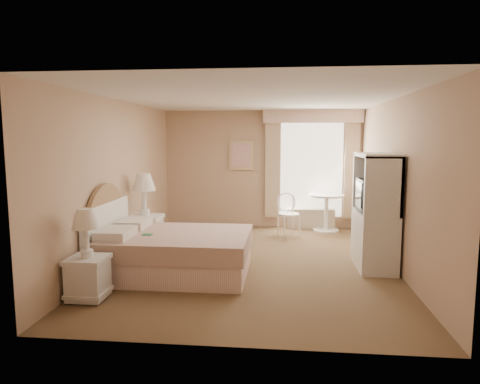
# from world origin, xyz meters

# --- Properties ---
(room) EXTENTS (4.21, 5.51, 2.51)m
(room) POSITION_xyz_m (0.00, 0.00, 1.25)
(room) COLOR brown
(room) RESTS_ON ground
(window) EXTENTS (2.05, 0.22, 2.51)m
(window) POSITION_xyz_m (1.05, 2.65, 1.34)
(window) COLOR white
(window) RESTS_ON room
(framed_art) EXTENTS (0.52, 0.04, 0.62)m
(framed_art) POSITION_xyz_m (-0.45, 2.71, 1.55)
(framed_art) COLOR #D2B281
(framed_art) RESTS_ON room
(bed) EXTENTS (2.06, 1.55, 1.37)m
(bed) POSITION_xyz_m (-1.13, -0.68, 0.33)
(bed) COLOR #DC9A8F
(bed) RESTS_ON room
(nightstand_near) EXTENTS (0.45, 0.45, 1.08)m
(nightstand_near) POSITION_xyz_m (-1.84, -1.75, 0.41)
(nightstand_near) COLOR white
(nightstand_near) RESTS_ON room
(nightstand_far) EXTENTS (0.54, 0.54, 1.31)m
(nightstand_far) POSITION_xyz_m (-1.84, 0.37, 0.50)
(nightstand_far) COLOR white
(nightstand_far) RESTS_ON room
(round_table) EXTENTS (0.72, 0.72, 0.76)m
(round_table) POSITION_xyz_m (1.35, 2.40, 0.51)
(round_table) COLOR white
(round_table) RESTS_ON room
(cafe_chair) EXTENTS (0.53, 0.53, 0.85)m
(cafe_chair) POSITION_xyz_m (0.55, 1.95, 0.49)
(cafe_chair) COLOR white
(cafe_chair) RESTS_ON room
(armoire) EXTENTS (0.51, 1.02, 1.70)m
(armoire) POSITION_xyz_m (1.81, -0.08, 0.70)
(armoire) COLOR white
(armoire) RESTS_ON room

